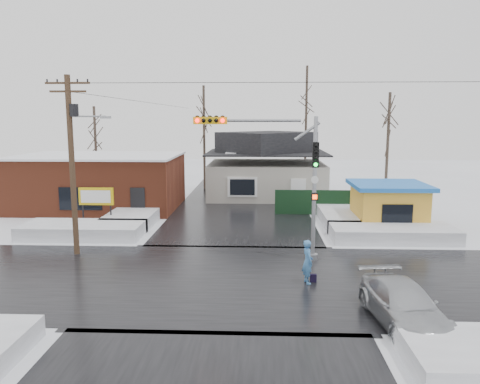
{
  "coord_description": "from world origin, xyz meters",
  "views": [
    {
      "loc": [
        1.33,
        -19.37,
        6.92
      ],
      "look_at": [
        0.32,
        5.32,
        3.0
      ],
      "focal_mm": 35.0,
      "sensor_mm": 36.0,
      "label": 1
    }
  ],
  "objects_px": {
    "traffic_signal": "(282,168)",
    "marquee_sign": "(96,198)",
    "kiosk": "(388,205)",
    "pedestrian": "(308,262)",
    "utility_pole": "(73,155)",
    "car": "(403,305)"
  },
  "relations": [
    {
      "from": "utility_pole",
      "to": "kiosk",
      "type": "bearing_deg",
      "value": 20.44
    },
    {
      "from": "traffic_signal",
      "to": "marquee_sign",
      "type": "distance_m",
      "value": 13.42
    },
    {
      "from": "kiosk",
      "to": "pedestrian",
      "type": "xyz_separation_m",
      "value": [
        -6.1,
        -10.33,
        -0.53
      ]
    },
    {
      "from": "pedestrian",
      "to": "car",
      "type": "distance_m",
      "value": 4.8
    },
    {
      "from": "traffic_signal",
      "to": "pedestrian",
      "type": "height_order",
      "value": "traffic_signal"
    },
    {
      "from": "traffic_signal",
      "to": "marquee_sign",
      "type": "relative_size",
      "value": 2.75
    },
    {
      "from": "marquee_sign",
      "to": "utility_pole",
      "type": "bearing_deg",
      "value": -79.87
    },
    {
      "from": "traffic_signal",
      "to": "kiosk",
      "type": "distance_m",
      "value": 10.43
    },
    {
      "from": "marquee_sign",
      "to": "pedestrian",
      "type": "relative_size",
      "value": 1.37
    },
    {
      "from": "utility_pole",
      "to": "marquee_sign",
      "type": "bearing_deg",
      "value": 100.13
    },
    {
      "from": "utility_pole",
      "to": "kiosk",
      "type": "height_order",
      "value": "utility_pole"
    },
    {
      "from": "pedestrian",
      "to": "marquee_sign",
      "type": "bearing_deg",
      "value": 37.83
    },
    {
      "from": "utility_pole",
      "to": "kiosk",
      "type": "distance_m",
      "value": 18.95
    },
    {
      "from": "kiosk",
      "to": "car",
      "type": "xyz_separation_m",
      "value": [
        -3.28,
        -14.21,
        -0.78
      ]
    },
    {
      "from": "traffic_signal",
      "to": "pedestrian",
      "type": "distance_m",
      "value": 4.99
    },
    {
      "from": "traffic_signal",
      "to": "utility_pole",
      "type": "height_order",
      "value": "utility_pole"
    },
    {
      "from": "kiosk",
      "to": "pedestrian",
      "type": "relative_size",
      "value": 2.47
    },
    {
      "from": "traffic_signal",
      "to": "car",
      "type": "relative_size",
      "value": 1.48
    },
    {
      "from": "utility_pole",
      "to": "pedestrian",
      "type": "height_order",
      "value": "utility_pole"
    },
    {
      "from": "kiosk",
      "to": "pedestrian",
      "type": "bearing_deg",
      "value": -120.55
    },
    {
      "from": "kiosk",
      "to": "car",
      "type": "relative_size",
      "value": 0.97
    },
    {
      "from": "utility_pole",
      "to": "car",
      "type": "xyz_separation_m",
      "value": [
        14.15,
        -7.72,
        -4.43
      ]
    }
  ]
}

